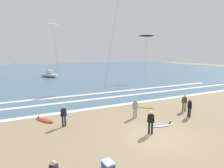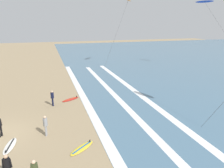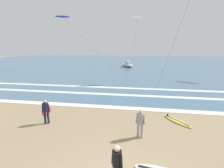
{
  "view_description": "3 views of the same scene",
  "coord_description": "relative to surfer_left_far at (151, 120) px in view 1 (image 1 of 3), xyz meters",
  "views": [
    {
      "loc": [
        -7.71,
        -9.29,
        5.46
      ],
      "look_at": [
        -0.06,
        6.23,
        2.62
      ],
      "focal_mm": 30.0,
      "sensor_mm": 36.0,
      "label": 1
    },
    {
      "loc": [
        15.63,
        4.18,
        8.13
      ],
      "look_at": [
        -1.09,
        9.41,
        2.96
      ],
      "focal_mm": 33.52,
      "sensor_mm": 36.0,
      "label": 2
    },
    {
      "loc": [
        0.55,
        -4.09,
        4.76
      ],
      "look_at": [
        -1.3,
        7.72,
        1.98
      ],
      "focal_mm": 24.87,
      "sensor_mm": 36.0,
      "label": 3
    }
  ],
  "objects": [
    {
      "name": "kite_black_low_near",
      "position": [
        15.9,
        22.3,
        7.98
      ],
      "size": [
        5.6,
        6.86,
        9.2
      ],
      "color": "black",
      "rests_on": "ground"
    },
    {
      "name": "ground_plane",
      "position": [
        -0.01,
        -0.42,
        -0.96
      ],
      "size": [
        160.0,
        160.0,
        0.0
      ],
      "primitive_type": "plane",
      "color": "#9E8763"
    },
    {
      "name": "wave_foam_mid_break",
      "position": [
        1.62,
        10.89,
        -0.94
      ],
      "size": [
        48.49,
        0.68,
        0.01
      ],
      "primitive_type": "cube",
      "color": "white",
      "rests_on": "ocean_surface"
    },
    {
      "name": "surfboard_foreground_flat",
      "position": [
        -6.23,
        5.83,
        -0.91
      ],
      "size": [
        1.55,
        2.12,
        0.25
      ],
      "color": "red",
      "rests_on": "ground"
    },
    {
      "name": "surfer_right_near",
      "position": [
        0.85,
        3.23,
        0.0
      ],
      "size": [
        0.52,
        0.32,
        1.6
      ],
      "color": "gray",
      "rests_on": "ground"
    },
    {
      "name": "surfer_foreground_main",
      "position": [
        6.03,
        2.68,
        0.0
      ],
      "size": [
        0.42,
        0.43,
        1.6
      ],
      "color": "#384223",
      "rests_on": "ground"
    },
    {
      "name": "surfer_left_near",
      "position": [
        5.14,
        1.28,
        0.0
      ],
      "size": [
        0.32,
        0.51,
        1.6
      ],
      "color": "black",
      "rests_on": "ground"
    },
    {
      "name": "wave_foam_outer_break",
      "position": [
        -0.26,
        13.76,
        -0.94
      ],
      "size": [
        46.0,
        0.74,
        0.01
      ],
      "primitive_type": "cube",
      "color": "white",
      "rests_on": "ocean_surface"
    },
    {
      "name": "kite_white_high_left",
      "position": [
        0.4,
        40.51,
        11.77
      ],
      "size": [
        3.29,
        10.03,
        13.04
      ],
      "color": "white",
      "rests_on": "ground"
    },
    {
      "name": "surfer_left_far",
      "position": [
        0.0,
        0.0,
        0.0
      ],
      "size": [
        0.47,
        0.36,
        1.6
      ],
      "color": "black",
      "rests_on": "ground"
    },
    {
      "name": "cooler_box",
      "position": [
        -4.32,
        -2.39,
        -0.74
      ],
      "size": [
        0.49,
        0.64,
        0.44
      ],
      "color": "#1E4C9E",
      "rests_on": "ground"
    },
    {
      "name": "offshore_boat",
      "position": [
        -1.76,
        35.58,
        -0.4
      ],
      "size": [
        4.16,
        5.32,
        2.7
      ],
      "color": "beige",
      "rests_on": "ground"
    },
    {
      "name": "wave_foam_shoreline",
      "position": [
        -1.63,
        7.31,
        -0.94
      ],
      "size": [
        45.54,
        0.77,
        0.01
      ],
      "primitive_type": "cube",
      "color": "white",
      "rests_on": "ocean_surface"
    },
    {
      "name": "surfer_background_far",
      "position": [
        -5.04,
        3.93,
        0.0
      ],
      "size": [
        0.52,
        0.32,
        1.6
      ],
      "color": "#141938",
      "rests_on": "ground"
    },
    {
      "name": "ocean_surface",
      "position": [
        -0.01,
        51.91,
        -0.95
      ],
      "size": [
        140.0,
        90.0,
        0.01
      ],
      "primitive_type": "cube",
      "color": "slate",
      "rests_on": "ground"
    },
    {
      "name": "surfboard_right_spare",
      "position": [
        1.64,
        0.83,
        -0.91
      ],
      "size": [
        2.17,
        0.95,
        0.25
      ],
      "color": "silver",
      "rests_on": "ground"
    },
    {
      "name": "surfboard_left_pile",
      "position": [
        3.35,
        5.48,
        -0.91
      ],
      "size": [
        1.77,
        2.02,
        0.25
      ],
      "color": "yellow",
      "rests_on": "ground"
    }
  ]
}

